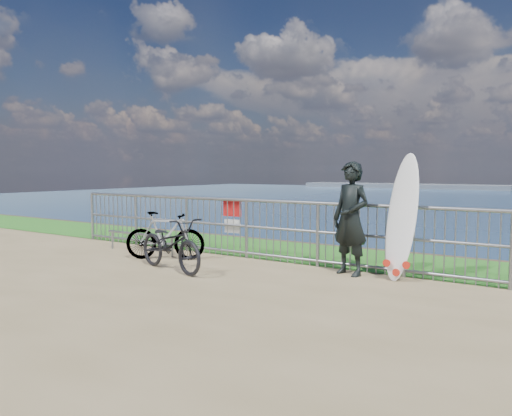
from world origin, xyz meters
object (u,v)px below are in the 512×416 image
Objects in this scene: surfer at (351,219)px; bicycle_far at (165,236)px; surfboard at (402,221)px; bicycle_near at (171,244)px.

bicycle_far is at bearing -151.99° from surfer.
surfer is 3.50m from bicycle_far.
surfer is at bearing -108.40° from bicycle_far.
surfboard is (0.78, 0.09, -0.01)m from surfer.
surfboard is at bearing -109.23° from bicycle_far.
bicycle_near is 1.07m from bicycle_far.
bicycle_far is at bearing 63.17° from bicycle_near.
bicycle_far is (-0.81, 0.70, 0.00)m from bicycle_near.
bicycle_far is at bearing -169.81° from surfboard.
bicycle_near is at bearing -135.34° from surfer.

